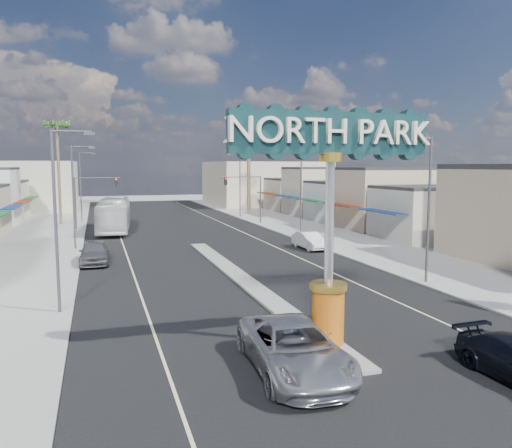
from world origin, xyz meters
TOP-DOWN VIEW (x-y plane):
  - ground at (0.00, 30.00)m, footprint 160.00×160.00m
  - road at (0.00, 30.00)m, footprint 20.00×120.00m
  - median_island at (0.00, 14.00)m, footprint 1.30×30.00m
  - sidewalk_left at (-14.00, 30.00)m, footprint 8.00×120.00m
  - sidewalk_right at (14.00, 30.00)m, footprint 8.00×120.00m
  - storefront_row_right at (24.00, 43.00)m, footprint 12.00×42.00m
  - backdrop_far_left at (-22.00, 75.00)m, footprint 20.00×20.00m
  - backdrop_far_right at (22.00, 75.00)m, footprint 20.00×20.00m
  - gateway_sign at (0.00, 1.98)m, footprint 8.20×1.50m
  - traffic_signal_left at (-9.18, 43.99)m, footprint 5.09×0.45m
  - traffic_signal_right at (9.18, 43.99)m, footprint 5.09×0.45m
  - streetlight_l_near at (-10.43, 10.00)m, footprint 2.03×0.22m
  - streetlight_l_mid at (-10.43, 30.00)m, footprint 2.03×0.22m
  - streetlight_l_far at (-10.43, 52.00)m, footprint 2.03×0.22m
  - streetlight_r_near at (10.43, 10.00)m, footprint 2.03×0.22m
  - streetlight_r_mid at (10.43, 30.00)m, footprint 2.03×0.22m
  - streetlight_r_far at (10.43, 52.00)m, footprint 2.03×0.22m
  - palm_left_far at (-13.00, 50.00)m, footprint 2.60×2.60m
  - palm_right_mid at (13.00, 56.00)m, footprint 2.60×2.60m
  - palm_right_far at (15.00, 62.00)m, footprint 2.60×2.60m
  - suv_left at (-2.25, 0.04)m, footprint 3.34×6.58m
  - car_parked_left at (-9.00, 22.86)m, footprint 2.22×5.19m
  - car_parked_right at (9.00, 24.14)m, footprint 1.74×4.54m
  - city_bus at (-6.90, 41.78)m, footprint 4.22×13.35m

SIDE VIEW (x-z plane):
  - ground at x=0.00m, z-range 0.00..0.00m
  - road at x=0.00m, z-range 0.00..0.01m
  - sidewalk_left at x=-14.00m, z-range 0.00..0.12m
  - sidewalk_right at x=14.00m, z-range 0.00..0.12m
  - median_island at x=0.00m, z-range 0.00..0.16m
  - car_parked_right at x=9.00m, z-range 0.00..1.48m
  - car_parked_left at x=-9.00m, z-range 0.00..1.75m
  - suv_left at x=-2.25m, z-range 0.00..1.78m
  - city_bus at x=-6.90m, z-range 0.00..3.66m
  - storefront_row_right at x=24.00m, z-range 0.00..6.00m
  - backdrop_far_left at x=-22.00m, z-range 0.00..8.00m
  - backdrop_far_right at x=22.00m, z-range 0.00..8.00m
  - traffic_signal_left at x=-9.18m, z-range 1.27..7.27m
  - traffic_signal_right at x=9.18m, z-range 1.27..7.27m
  - streetlight_l_near at x=-10.43m, z-range 0.57..9.57m
  - streetlight_l_mid at x=-10.43m, z-range 0.57..9.57m
  - streetlight_l_far at x=-10.43m, z-range 0.57..9.57m
  - streetlight_r_near at x=10.43m, z-range 0.57..9.57m
  - streetlight_r_mid at x=10.43m, z-range 0.57..9.57m
  - streetlight_r_far at x=10.43m, z-range 0.57..9.57m
  - gateway_sign at x=0.00m, z-range 1.35..10.50m
  - palm_right_mid at x=13.00m, z-range 4.55..16.65m
  - palm_left_far at x=-13.00m, z-range 4.95..18.05m
  - palm_right_far at x=15.00m, z-range 5.34..19.44m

